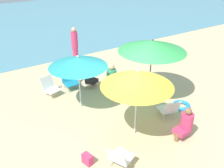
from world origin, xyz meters
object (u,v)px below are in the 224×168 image
at_px(swim_ring, 181,105).
at_px(person_c, 75,48).
at_px(beach_chair_a, 169,108).
at_px(beach_bag, 88,159).
at_px(umbrella_yellow, 137,79).
at_px(person_a, 113,76).
at_px(umbrella_green, 152,46).
at_px(umbrella_teal, 78,62).
at_px(person_b, 90,77).
at_px(beach_chair_c, 120,157).
at_px(beach_chair_b, 50,86).
at_px(beach_chair_d, 70,79).
at_px(person_d, 185,123).

bearing_deg(swim_ring, person_c, 107.61).
distance_m(beach_chair_a, beach_bag, 2.92).
xyz_separation_m(umbrella_yellow, swim_ring, (2.06, 0.24, -1.61)).
distance_m(umbrella_yellow, beach_chair_a, 1.85).
height_order(person_a, swim_ring, person_a).
bearing_deg(umbrella_green, umbrella_teal, 164.07).
bearing_deg(umbrella_green, person_b, 131.81).
xyz_separation_m(beach_chair_a, beach_chair_c, (-2.34, -0.83, -0.02)).
relative_size(beach_chair_b, person_c, 0.38).
distance_m(beach_chair_c, beach_chair_d, 4.24).
distance_m(beach_chair_d, swim_ring, 3.97).
relative_size(umbrella_green, beach_chair_c, 3.13).
distance_m(beach_chair_a, swim_ring, 0.85).
relative_size(umbrella_teal, person_a, 1.79).
relative_size(beach_chair_a, person_a, 0.66).
relative_size(beach_chair_a, beach_chair_d, 0.98).
distance_m(umbrella_teal, swim_ring, 3.55).
distance_m(beach_chair_b, person_b, 1.43).
relative_size(person_b, person_c, 0.54).
bearing_deg(person_d, beach_chair_b, -66.12).
distance_m(beach_chair_c, person_a, 3.79).
bearing_deg(person_a, beach_bag, -107.85).
xyz_separation_m(umbrella_yellow, beach_chair_d, (-0.36, 3.38, -1.34)).
height_order(beach_chair_a, beach_chair_d, beach_chair_d).
height_order(umbrella_yellow, person_d, umbrella_yellow).
height_order(beach_chair_a, beach_chair_b, beach_chair_a).
distance_m(umbrella_green, beach_chair_a, 2.01).
distance_m(umbrella_green, person_d, 2.65).
bearing_deg(beach_chair_a, person_b, 33.00).
height_order(umbrella_teal, beach_chair_a, umbrella_teal).
relative_size(person_a, beach_bag, 3.72).
relative_size(beach_chair_d, person_a, 0.67).
bearing_deg(swim_ring, umbrella_green, 110.71).
height_order(beach_chair_d, person_b, person_b).
distance_m(umbrella_green, person_a, 1.87).
relative_size(umbrella_yellow, umbrella_green, 0.88).
bearing_deg(beach_chair_d, person_a, 53.82).
bearing_deg(beach_chair_a, beach_chair_b, 49.72).
relative_size(umbrella_teal, beach_chair_d, 2.69).
relative_size(person_c, swim_ring, 3.06).
bearing_deg(person_c, person_b, 31.58).
xyz_separation_m(beach_chair_a, beach_chair_b, (-2.45, 3.27, -0.03)).
bearing_deg(beach_chair_c, umbrella_yellow, 12.44).
distance_m(umbrella_green, beach_bag, 4.01).
xyz_separation_m(beach_chair_a, beach_chair_d, (-1.65, 3.35, -0.01)).
xyz_separation_m(person_d, swim_ring, (1.03, 1.07, -0.38)).
relative_size(swim_ring, beach_bag, 2.17).
bearing_deg(person_d, person_a, -91.51).
bearing_deg(person_b, swim_ring, -79.07).
height_order(umbrella_green, person_d, umbrella_green).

